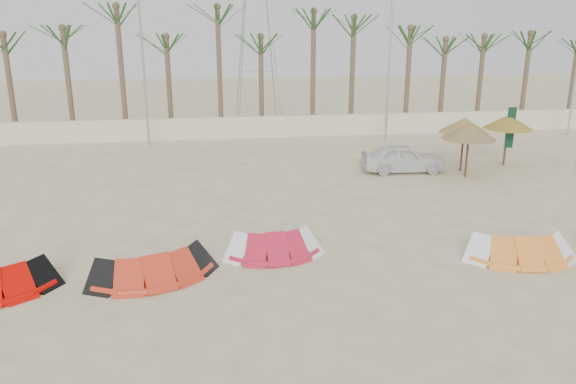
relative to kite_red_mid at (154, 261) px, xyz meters
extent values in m
plane|color=beige|center=(4.30, -2.74, -0.42)|extent=(120.00, 120.00, 0.00)
cube|color=beige|center=(4.30, 19.26, 0.23)|extent=(60.00, 0.30, 1.30)
cylinder|color=brown|center=(-9.70, 20.76, 2.83)|extent=(0.32, 0.32, 6.50)
ellipsoid|color=#194719|center=(-9.70, 20.76, 6.08)|extent=(4.00, 4.00, 2.40)
cylinder|color=brown|center=(0.30, 20.76, 2.83)|extent=(0.32, 0.32, 6.50)
ellipsoid|color=#194719|center=(0.30, 20.76, 6.08)|extent=(4.00, 4.00, 2.40)
cylinder|color=brown|center=(10.30, 20.76, 2.83)|extent=(0.32, 0.32, 6.50)
ellipsoid|color=#194719|center=(10.30, 20.76, 6.08)|extent=(4.00, 4.00, 2.40)
cylinder|color=brown|center=(20.30, 20.76, 2.83)|extent=(0.32, 0.32, 6.50)
ellipsoid|color=#194719|center=(20.30, 20.76, 6.08)|extent=(4.00, 4.00, 2.40)
cylinder|color=#A5A8AD|center=(-1.70, 17.26, 5.08)|extent=(0.14, 0.14, 11.00)
cylinder|color=#A5A8AD|center=(12.30, 17.26, 5.08)|extent=(0.14, 0.14, 11.00)
cube|color=black|center=(-2.81, -0.55, -0.17)|extent=(0.84, 1.21, 0.40)
cylinder|color=red|center=(0.00, -0.31, -0.32)|extent=(3.14, 1.24, 0.20)
cube|color=black|center=(-1.46, -0.21, -0.17)|extent=(0.92, 1.24, 0.40)
cube|color=black|center=(1.46, -0.21, -0.17)|extent=(0.92, 1.24, 0.40)
cylinder|color=red|center=(3.52, 0.74, -0.32)|extent=(2.64, 0.42, 0.20)
cube|color=white|center=(2.34, 0.84, -0.17)|extent=(0.69, 1.15, 0.40)
cube|color=white|center=(4.70, 0.84, -0.17)|extent=(0.69, 1.15, 0.40)
cylinder|color=orange|center=(10.84, -0.58, -0.32)|extent=(2.99, 0.53, 0.20)
cube|color=white|center=(9.50, -0.48, -0.17)|extent=(0.72, 1.16, 0.40)
cube|color=white|center=(12.18, -0.48, -0.17)|extent=(0.72, 1.16, 0.40)
cylinder|color=#4C331E|center=(13.64, 9.71, 0.83)|extent=(0.10, 0.10, 2.49)
cone|color=olive|center=(13.64, 9.71, 1.82)|extent=(2.33, 2.33, 0.70)
cylinder|color=#4C331E|center=(13.42, 8.72, 0.77)|extent=(0.10, 0.10, 2.38)
cone|color=#967247|center=(13.42, 8.72, 1.71)|extent=(2.46, 2.46, 0.70)
cylinder|color=#4C331E|center=(16.32, 10.55, 0.79)|extent=(0.10, 0.10, 2.43)
cone|color=olive|center=(16.32, 10.55, 1.76)|extent=(2.37, 2.37, 0.70)
cylinder|color=#A5A8AD|center=(16.15, 10.39, 1.13)|extent=(0.04, 0.04, 3.10)
cube|color=black|center=(16.37, 10.39, 1.50)|extent=(0.42, 0.07, 2.01)
imported|color=silver|center=(10.80, 9.97, 0.25)|extent=(4.03, 1.79, 1.35)
camera|label=1|loc=(1.66, -15.00, 6.53)|focal=35.00mm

